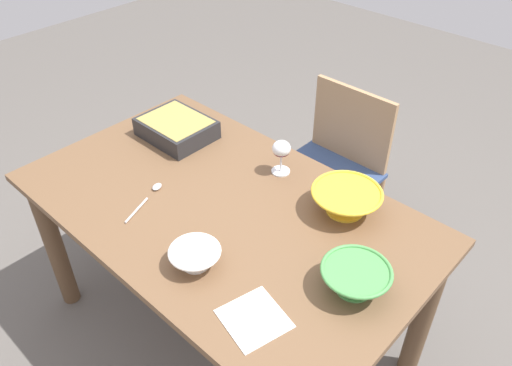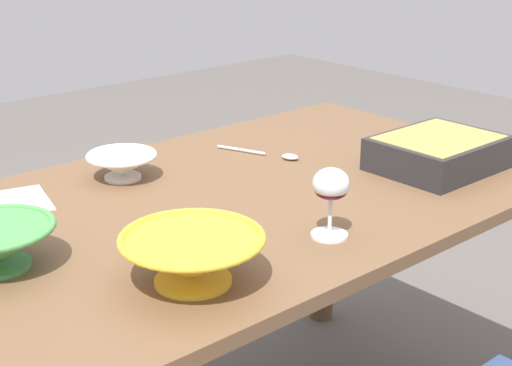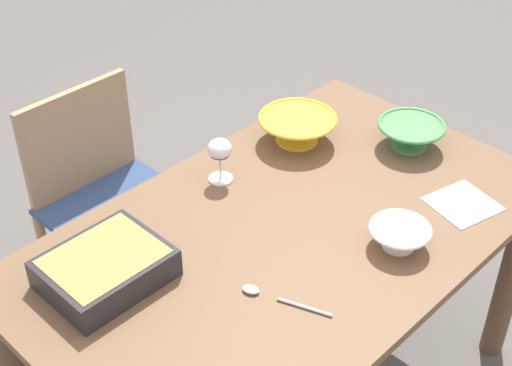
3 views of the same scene
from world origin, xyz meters
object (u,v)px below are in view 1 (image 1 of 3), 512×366
(wine_glass, at_px, (281,151))
(serving_spoon, at_px, (150,194))
(mixing_bowl, at_px, (346,200))
(chair, at_px, (334,164))
(napkin, at_px, (254,319))
(small_bowl, at_px, (355,278))
(casserole_dish, at_px, (177,127))
(serving_bowl, at_px, (195,256))
(dining_table, at_px, (223,231))

(wine_glass, relative_size, serving_spoon, 0.63)
(wine_glass, distance_m, mixing_bowl, 0.32)
(chair, bearing_deg, napkin, -66.05)
(small_bowl, bearing_deg, mixing_bowl, 129.14)
(wine_glass, height_order, napkin, wine_glass)
(chair, distance_m, mixing_bowl, 0.74)
(casserole_dish, bearing_deg, wine_glass, 12.29)
(casserole_dish, xyz_separation_m, small_bowl, (1.04, -0.19, 0.00))
(wine_glass, relative_size, serving_bowl, 0.85)
(dining_table, xyz_separation_m, chair, (-0.06, 0.81, -0.15))
(dining_table, xyz_separation_m, casserole_dish, (-0.47, 0.19, 0.17))
(mixing_bowl, xyz_separation_m, serving_spoon, (-0.57, -0.42, -0.04))
(chair, height_order, casserole_dish, chair)
(wine_glass, distance_m, casserole_dish, 0.51)
(serving_bowl, bearing_deg, small_bowl, 31.40)
(casserole_dish, bearing_deg, dining_table, -21.86)
(casserole_dish, relative_size, serving_spoon, 1.32)
(mixing_bowl, distance_m, napkin, 0.57)
(dining_table, distance_m, mixing_bowl, 0.47)
(chair, height_order, napkin, chair)
(mixing_bowl, bearing_deg, serving_bowl, -109.97)
(dining_table, relative_size, serving_bowl, 9.03)
(chair, relative_size, mixing_bowl, 3.29)
(wine_glass, bearing_deg, casserole_dish, -167.71)
(dining_table, height_order, wine_glass, wine_glass)
(serving_bowl, bearing_deg, mixing_bowl, 70.03)
(wine_glass, relative_size, mixing_bowl, 0.56)
(chair, height_order, mixing_bowl, mixing_bowl)
(dining_table, distance_m, serving_spoon, 0.30)
(small_bowl, distance_m, serving_bowl, 0.49)
(casserole_dish, height_order, serving_bowl, casserole_dish)
(chair, xyz_separation_m, small_bowl, (0.63, -0.81, 0.32))
(chair, bearing_deg, wine_glass, -80.50)
(chair, height_order, wine_glass, wine_glass)
(chair, distance_m, wine_glass, 0.64)
(dining_table, xyz_separation_m, wine_glass, (0.03, 0.30, 0.23))
(wine_glass, bearing_deg, small_bowl, -28.72)
(mixing_bowl, distance_m, serving_bowl, 0.57)
(mixing_bowl, distance_m, small_bowl, 0.36)
(chair, height_order, serving_bowl, chair)
(mixing_bowl, height_order, serving_bowl, mixing_bowl)
(serving_bowl, height_order, serving_spoon, serving_bowl)
(casserole_dish, distance_m, serving_spoon, 0.41)
(serving_spoon, bearing_deg, serving_bowl, -16.91)
(serving_spoon, xyz_separation_m, napkin, (0.66, -0.14, -0.01))
(wine_glass, xyz_separation_m, casserole_dish, (-0.49, -0.11, -0.05))
(small_bowl, xyz_separation_m, serving_spoon, (-0.80, -0.14, -0.04))
(dining_table, bearing_deg, wine_glass, 85.12)
(napkin, bearing_deg, serving_bowl, 174.38)
(casserole_dish, distance_m, serving_bowl, 0.76)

